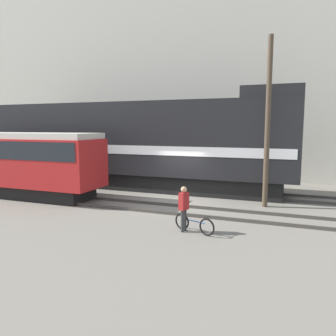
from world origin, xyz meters
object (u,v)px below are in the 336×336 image
(bicycle, at_px, (194,224))
(utility_pole_left, at_px, (268,123))
(person, at_px, (184,204))
(freight_locomotive, at_px, (134,144))
(streetcar, at_px, (17,160))

(bicycle, bearing_deg, utility_pole_left, 67.00)
(person, distance_m, utility_pole_left, 6.21)
(bicycle, bearing_deg, person, -178.08)
(bicycle, relative_size, person, 0.98)
(freight_locomotive, relative_size, utility_pole_left, 2.46)
(streetcar, distance_m, bicycle, 11.23)
(streetcar, relative_size, utility_pole_left, 1.26)
(utility_pole_left, bearing_deg, bicycle, -113.00)
(freight_locomotive, height_order, utility_pole_left, utility_pole_left)
(freight_locomotive, distance_m, utility_pole_left, 8.39)
(bicycle, distance_m, person, 0.79)
(person, height_order, utility_pole_left, utility_pole_left)
(freight_locomotive, distance_m, streetcar, 6.64)
(streetcar, distance_m, person, 10.77)
(freight_locomotive, xyz_separation_m, bicycle, (5.92, -7.12, -2.40))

